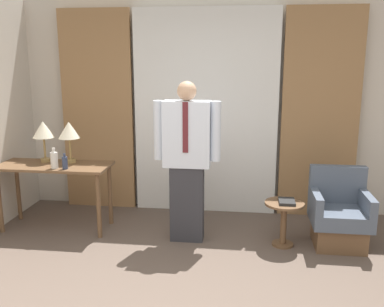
{
  "coord_description": "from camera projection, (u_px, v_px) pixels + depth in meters",
  "views": [
    {
      "loc": [
        0.5,
        -2.59,
        1.99
      ],
      "look_at": [
        -0.03,
        1.66,
        1.02
      ],
      "focal_mm": 40.0,
      "sensor_mm": 36.0,
      "label": 1
    }
  ],
  "objects": [
    {
      "name": "bottle_near_edge",
      "position": [
        65.0,
        163.0,
        4.72
      ],
      "size": [
        0.06,
        0.06,
        0.18
      ],
      "color": "#2D3851",
      "rests_on": "desk"
    },
    {
      "name": "person",
      "position": [
        187.0,
        157.0,
        4.57
      ],
      "size": [
        0.72,
        0.24,
        1.74
      ],
      "color": "#2D2D33",
      "rests_on": "ground_plane"
    },
    {
      "name": "desk",
      "position": [
        54.0,
        174.0,
        4.95
      ],
      "size": [
        1.3,
        0.53,
        0.77
      ],
      "color": "brown",
      "rests_on": "ground_plane"
    },
    {
      "name": "curtain_drape_left",
      "position": [
        98.0,
        111.0,
        5.58
      ],
      "size": [
        0.93,
        0.06,
        2.58
      ],
      "color": "#997047",
      "rests_on": "ground_plane"
    },
    {
      "name": "curtain_drape_right",
      "position": [
        320.0,
        115.0,
        5.23
      ],
      "size": [
        0.93,
        0.06,
        2.58
      ],
      "color": "#997047",
      "rests_on": "ground_plane"
    },
    {
      "name": "table_lamp_right",
      "position": [
        69.0,
        132.0,
        4.94
      ],
      "size": [
        0.25,
        0.25,
        0.48
      ],
      "color": "#9E7F47",
      "rests_on": "desk"
    },
    {
      "name": "wall_back",
      "position": [
        206.0,
        107.0,
        5.52
      ],
      "size": [
        10.0,
        0.06,
        2.7
      ],
      "color": "beige",
      "rests_on": "ground_plane"
    },
    {
      "name": "curtain_sheer_center",
      "position": [
        205.0,
        113.0,
        5.4
      ],
      "size": [
        1.81,
        0.06,
        2.58
      ],
      "color": "white",
      "rests_on": "ground_plane"
    },
    {
      "name": "armchair",
      "position": [
        339.0,
        217.0,
        4.57
      ],
      "size": [
        0.6,
        0.57,
        0.83
      ],
      "color": "brown",
      "rests_on": "ground_plane"
    },
    {
      "name": "bottle_by_lamp",
      "position": [
        54.0,
        160.0,
        4.74
      ],
      "size": [
        0.08,
        0.08,
        0.23
      ],
      "color": "silver",
      "rests_on": "desk"
    },
    {
      "name": "table_lamp_left",
      "position": [
        43.0,
        131.0,
        4.98
      ],
      "size": [
        0.25,
        0.25,
        0.48
      ],
      "color": "#9E7F47",
      "rests_on": "desk"
    },
    {
      "name": "book",
      "position": [
        287.0,
        201.0,
        4.5
      ],
      "size": [
        0.17,
        0.23,
        0.03
      ],
      "color": "black",
      "rests_on": "side_table"
    },
    {
      "name": "side_table",
      "position": [
        284.0,
        216.0,
        4.55
      ],
      "size": [
        0.42,
        0.42,
        0.49
      ],
      "color": "brown",
      "rests_on": "ground_plane"
    }
  ]
}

